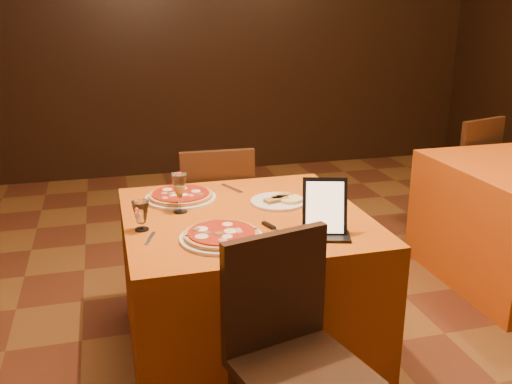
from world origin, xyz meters
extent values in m
cube|color=#5E2D19|center=(0.00, 0.00, -0.01)|extent=(6.00, 7.00, 0.01)
cube|color=black|center=(0.00, 3.50, 1.40)|extent=(6.00, 0.01, 2.80)
cube|color=#AD4D0B|center=(-0.33, 0.10, 0.38)|extent=(1.10, 1.10, 0.75)
cylinder|color=white|center=(-0.49, -0.17, 0.76)|extent=(0.35, 0.35, 0.01)
cylinder|color=#AD4C23|center=(-0.49, -0.17, 0.77)|extent=(0.31, 0.31, 0.02)
cylinder|color=white|center=(-0.58, 0.39, 0.76)|extent=(0.35, 0.35, 0.01)
cylinder|color=#AD4C23|center=(-0.58, 0.39, 0.77)|extent=(0.32, 0.32, 0.02)
cylinder|color=white|center=(-0.13, 0.21, 0.76)|extent=(0.27, 0.27, 0.01)
cylinder|color=olive|center=(-0.13, 0.21, 0.77)|extent=(0.17, 0.17, 0.02)
cube|color=black|center=(-0.06, -0.22, 0.87)|extent=(0.21, 0.15, 0.23)
cube|color=silver|center=(-0.24, -0.17, 0.75)|extent=(0.08, 0.20, 0.01)
cube|color=#B2B2B9|center=(-0.78, -0.09, 0.75)|extent=(0.06, 0.13, 0.01)
cube|color=#BCBCC3|center=(-0.30, 0.49, 0.75)|extent=(0.09, 0.18, 0.01)
camera|label=1|loc=(-0.92, -2.31, 1.67)|focal=40.00mm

